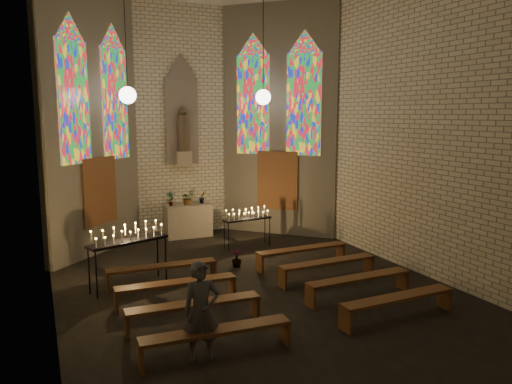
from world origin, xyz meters
TOP-DOWN VIEW (x-y plane):
  - floor at (0.00, 0.00)m, footprint 12.00×12.00m
  - room at (-0.00, 3.37)m, footprint 8.22×12.43m
  - altar at (0.00, 5.45)m, footprint 1.40×0.60m
  - flower_vase_left at (-0.54, 5.40)m, footprint 0.26×0.20m
  - flower_vase_center at (-0.03, 5.38)m, footprint 0.49×0.46m
  - flower_vase_right at (0.47, 5.48)m, footprint 0.24×0.21m
  - aisle_flower_pot at (0.23, 2.00)m, footprint 0.29×0.29m
  - votive_stand_left at (-2.44, 1.60)m, footprint 1.81×1.00m
  - votive_stand_right at (1.19, 3.60)m, footprint 1.44×0.49m
  - pew_left_0 at (-1.75, 1.44)m, footprint 2.40×0.42m
  - pew_right_0 at (1.75, 1.44)m, footprint 2.40×0.42m
  - pew_left_1 at (-1.75, 0.24)m, footprint 2.40×0.42m
  - pew_right_1 at (1.75, 0.24)m, footprint 2.40×0.42m
  - pew_left_2 at (-1.75, -0.96)m, footprint 2.40×0.42m
  - pew_right_2 at (1.75, -0.96)m, footprint 2.40×0.42m
  - pew_left_3 at (-1.75, -2.16)m, footprint 2.40×0.42m
  - pew_right_3 at (1.75, -2.16)m, footprint 2.40×0.42m
  - visitor at (-1.98, -2.13)m, footprint 0.60×0.43m

SIDE VIEW (x-z plane):
  - floor at x=0.00m, z-range 0.00..0.00m
  - aisle_flower_pot at x=0.23m, z-range 0.00..0.43m
  - pew_left_0 at x=-1.75m, z-range 0.14..0.60m
  - pew_right_0 at x=1.75m, z-range 0.14..0.60m
  - pew_left_1 at x=-1.75m, z-range 0.14..0.60m
  - pew_right_1 at x=1.75m, z-range 0.14..0.60m
  - pew_left_2 at x=-1.75m, z-range 0.14..0.60m
  - pew_right_2 at x=1.75m, z-range 0.14..0.60m
  - pew_left_3 at x=-1.75m, z-range 0.14..0.60m
  - pew_right_3 at x=1.75m, z-range 0.14..0.60m
  - altar at x=0.00m, z-range 0.00..1.00m
  - visitor at x=-1.98m, z-range 0.00..1.55m
  - votive_stand_right at x=1.19m, z-range 0.37..1.41m
  - votive_stand_left at x=-2.44m, z-range 0.47..1.77m
  - flower_vase_right at x=0.47m, z-range 1.00..1.37m
  - flower_vase_center at x=-0.03m, z-range 1.00..1.43m
  - flower_vase_left at x=-0.54m, z-range 1.00..1.43m
  - room at x=0.00m, z-range 0.21..7.22m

